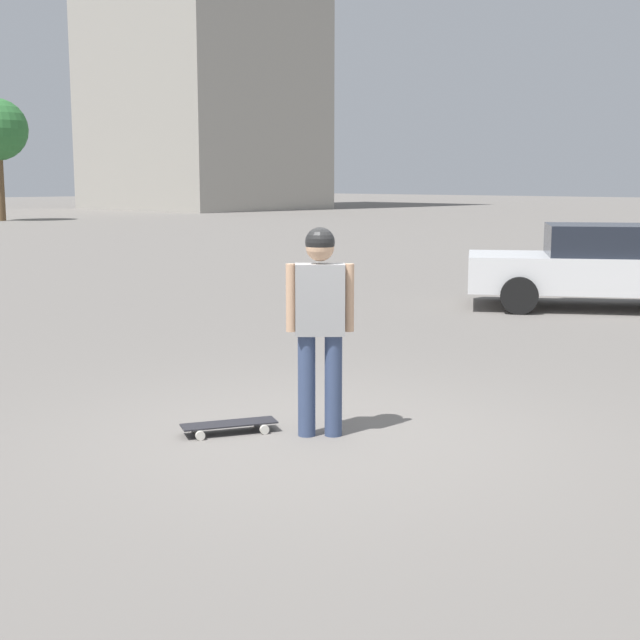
# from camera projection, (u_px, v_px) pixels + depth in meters

# --- Properties ---
(ground_plane) EXTENTS (220.00, 220.00, 0.00)m
(ground_plane) POSITION_uv_depth(u_px,v_px,m) (320.00, 435.00, 7.49)
(ground_plane) COLOR slate
(person) EXTENTS (0.43, 0.43, 1.75)m
(person) POSITION_uv_depth(u_px,v_px,m) (320.00, 314.00, 7.33)
(person) COLOR #38476B
(person) RESTS_ON ground_plane
(skateboard) EXTENTS (0.82, 0.55, 0.09)m
(skateboard) POSITION_uv_depth(u_px,v_px,m) (229.00, 425.00, 7.54)
(skateboard) COLOR #232328
(skateboard) RESTS_ON ground_plane
(car_parked_near) EXTENTS (3.89, 4.53, 1.41)m
(car_parked_near) POSITION_uv_depth(u_px,v_px,m) (601.00, 266.00, 14.85)
(car_parked_near) COLOR silver
(car_parked_near) RESTS_ON ground_plane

